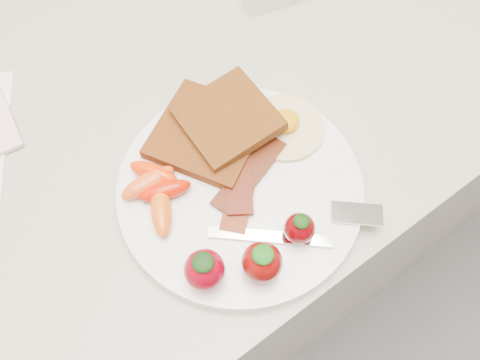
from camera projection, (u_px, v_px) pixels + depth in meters
counter at (198, 231)px, 0.98m from camera, size 2.00×0.60×0.90m
plate at (240, 188)px, 0.52m from camera, size 0.27×0.27×0.02m
toast_lower at (207, 133)px, 0.53m from camera, size 0.15×0.15×0.01m
toast_upper at (228, 118)px, 0.53m from camera, size 0.10×0.10×0.02m
fried_egg at (285, 126)px, 0.54m from camera, size 0.12×0.12×0.02m
bacon_strips at (243, 177)px, 0.51m from camera, size 0.12×0.12×0.01m
baby_carrots at (157, 189)px, 0.50m from camera, size 0.07×0.10×0.02m
strawberries at (247, 258)px, 0.45m from camera, size 0.14×0.07×0.05m
fork at (310, 226)px, 0.48m from camera, size 0.17×0.11×0.00m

